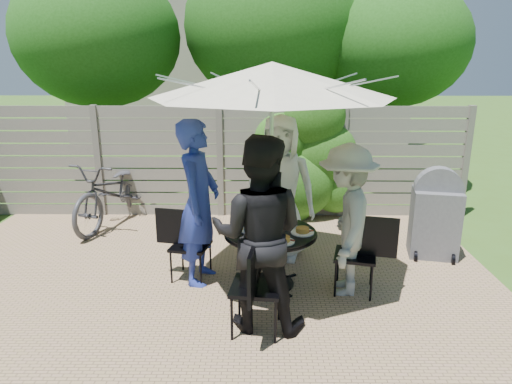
{
  "coord_description": "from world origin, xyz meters",
  "views": [
    {
      "loc": [
        0.66,
        -4.29,
        2.54
      ],
      "look_at": [
        0.61,
        0.73,
        1.08
      ],
      "focal_mm": 32.0,
      "sensor_mm": 36.0,
      "label": 1
    }
  ],
  "objects_px": {
    "umbrella": "(272,80)",
    "plate_extra": "(283,240)",
    "coffee_cup": "(282,220)",
    "person_front": "(259,235)",
    "bicycle": "(115,192)",
    "patio_table": "(270,248)",
    "plate_right": "(302,231)",
    "person_right": "(346,221)",
    "glass_right": "(294,223)",
    "syrup_jug": "(266,223)",
    "chair_right": "(356,270)",
    "bbq_grill": "(435,217)",
    "glass_front": "(277,234)",
    "plate_left": "(239,227)",
    "plate_front": "(266,241)",
    "chair_back": "(280,232)",
    "glass_left": "(246,227)",
    "chair_left": "(190,259)",
    "person_back": "(280,188)",
    "person_left": "(199,203)",
    "plate_back": "(275,219)"
  },
  "relations": [
    {
      "from": "umbrella",
      "to": "plate_extra",
      "type": "relative_size",
      "value": 12.41
    },
    {
      "from": "coffee_cup",
      "to": "person_front",
      "type": "bearing_deg",
      "value": -104.57
    },
    {
      "from": "bicycle",
      "to": "plate_extra",
      "type": "bearing_deg",
      "value": -27.28
    },
    {
      "from": "patio_table",
      "to": "plate_right",
      "type": "distance_m",
      "value": 0.43
    },
    {
      "from": "person_right",
      "to": "glass_right",
      "type": "relative_size",
      "value": 12.14
    },
    {
      "from": "person_right",
      "to": "bicycle",
      "type": "distance_m",
      "value": 3.93
    },
    {
      "from": "plate_right",
      "to": "syrup_jug",
      "type": "relative_size",
      "value": 1.63
    },
    {
      "from": "syrup_jug",
      "to": "chair_right",
      "type": "bearing_deg",
      "value": -11.99
    },
    {
      "from": "bbq_grill",
      "to": "glass_front",
      "type": "bearing_deg",
      "value": -140.48
    },
    {
      "from": "bicycle",
      "to": "chair_right",
      "type": "bearing_deg",
      "value": -17.48
    },
    {
      "from": "umbrella",
      "to": "plate_left",
      "type": "xyz_separation_m",
      "value": [
        -0.36,
        0.06,
        -1.63
      ]
    },
    {
      "from": "plate_front",
      "to": "bbq_grill",
      "type": "relative_size",
      "value": 0.21
    },
    {
      "from": "chair_back",
      "to": "bbq_grill",
      "type": "distance_m",
      "value": 2.05
    },
    {
      "from": "glass_left",
      "to": "glass_front",
      "type": "xyz_separation_m",
      "value": [
        0.34,
        -0.21,
        0.0
      ]
    },
    {
      "from": "glass_left",
      "to": "bicycle",
      "type": "xyz_separation_m",
      "value": [
        -2.15,
        2.13,
        -0.21
      ]
    },
    {
      "from": "plate_left",
      "to": "coffee_cup",
      "type": "xyz_separation_m",
      "value": [
        0.49,
        0.14,
        0.04
      ]
    },
    {
      "from": "glass_right",
      "to": "bicycle",
      "type": "distance_m",
      "value": 3.37
    },
    {
      "from": "patio_table",
      "to": "glass_left",
      "type": "relative_size",
      "value": 8.45
    },
    {
      "from": "plate_left",
      "to": "coffee_cup",
      "type": "relative_size",
      "value": 2.17
    },
    {
      "from": "chair_left",
      "to": "coffee_cup",
      "type": "distance_m",
      "value": 1.19
    },
    {
      "from": "person_front",
      "to": "glass_right",
      "type": "xyz_separation_m",
      "value": [
        0.4,
        0.88,
        -0.21
      ]
    },
    {
      "from": "chair_left",
      "to": "plate_right",
      "type": "bearing_deg",
      "value": 2.59
    },
    {
      "from": "person_front",
      "to": "coffee_cup",
      "type": "height_order",
      "value": "person_front"
    },
    {
      "from": "person_back",
      "to": "person_left",
      "type": "relative_size",
      "value": 0.99
    },
    {
      "from": "person_front",
      "to": "bbq_grill",
      "type": "xyz_separation_m",
      "value": [
        2.31,
        1.68,
        -0.4
      ]
    },
    {
      "from": "chair_back",
      "to": "plate_left",
      "type": "bearing_deg",
      "value": -19.06
    },
    {
      "from": "glass_left",
      "to": "plate_right",
      "type": "bearing_deg",
      "value": 0.47
    },
    {
      "from": "person_front",
      "to": "bicycle",
      "type": "distance_m",
      "value": 3.71
    },
    {
      "from": "plate_back",
      "to": "plate_left",
      "type": "bearing_deg",
      "value": -144.13
    },
    {
      "from": "glass_right",
      "to": "umbrella",
      "type": "bearing_deg",
      "value": -167.13
    },
    {
      "from": "plate_front",
      "to": "glass_right",
      "type": "bearing_deg",
      "value": 51.69
    },
    {
      "from": "person_back",
      "to": "syrup_jug",
      "type": "xyz_separation_m",
      "value": [
        -0.18,
        -0.76,
        -0.19
      ]
    },
    {
      "from": "patio_table",
      "to": "glass_right",
      "type": "distance_m",
      "value": 0.39
    },
    {
      "from": "person_back",
      "to": "glass_front",
      "type": "height_order",
      "value": "person_back"
    },
    {
      "from": "glass_front",
      "to": "person_left",
      "type": "bearing_deg",
      "value": 155.35
    },
    {
      "from": "person_left",
      "to": "bbq_grill",
      "type": "distance_m",
      "value": 3.11
    },
    {
      "from": "chair_back",
      "to": "glass_right",
      "type": "xyz_separation_m",
      "value": [
        0.12,
        -0.89,
        0.45
      ]
    },
    {
      "from": "glass_left",
      "to": "syrup_jug",
      "type": "height_order",
      "value": "syrup_jug"
    },
    {
      "from": "patio_table",
      "to": "person_right",
      "type": "xyz_separation_m",
      "value": [
        0.82,
        -0.13,
        0.38
      ]
    },
    {
      "from": "person_front",
      "to": "syrup_jug",
      "type": "height_order",
      "value": "person_front"
    },
    {
      "from": "glass_front",
      "to": "plate_front",
      "type": "bearing_deg",
      "value": -145.39
    },
    {
      "from": "plate_right",
      "to": "glass_front",
      "type": "xyz_separation_m",
      "value": [
        -0.29,
        -0.22,
        0.05
      ]
    },
    {
      "from": "chair_right",
      "to": "glass_front",
      "type": "bearing_deg",
      "value": 20.86
    },
    {
      "from": "glass_front",
      "to": "bbq_grill",
      "type": "bearing_deg",
      "value": 28.06
    },
    {
      "from": "person_back",
      "to": "chair_left",
      "type": "relative_size",
      "value": 2.18
    },
    {
      "from": "person_front",
      "to": "chair_left",
      "type": "bearing_deg",
      "value": -40.73
    },
    {
      "from": "plate_extra",
      "to": "bbq_grill",
      "type": "distance_m",
      "value": 2.37
    },
    {
      "from": "plate_back",
      "to": "chair_left",
      "type": "bearing_deg",
      "value": -168.7
    },
    {
      "from": "patio_table",
      "to": "plate_extra",
      "type": "relative_size",
      "value": 4.93
    },
    {
      "from": "chair_right",
      "to": "syrup_jug",
      "type": "relative_size",
      "value": 5.74
    }
  ]
}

